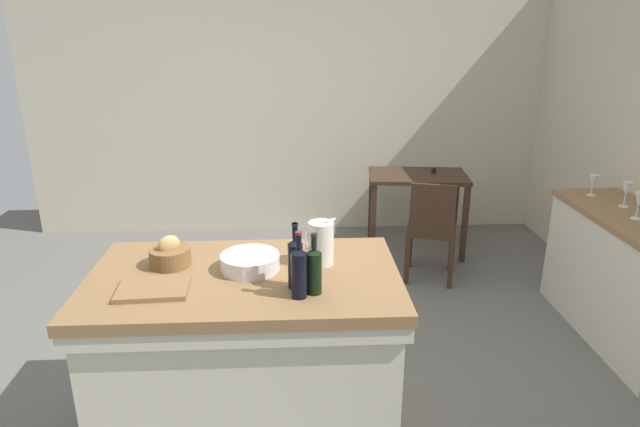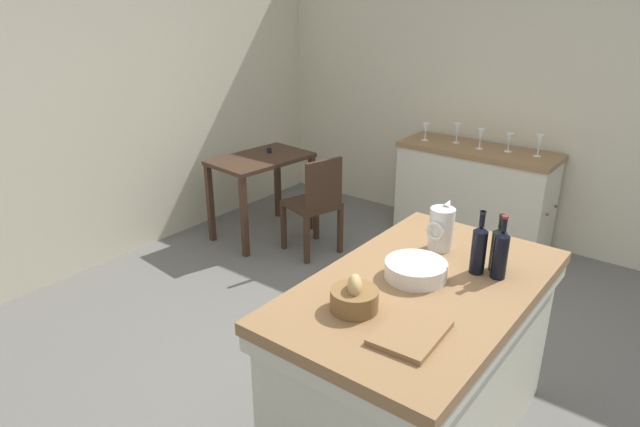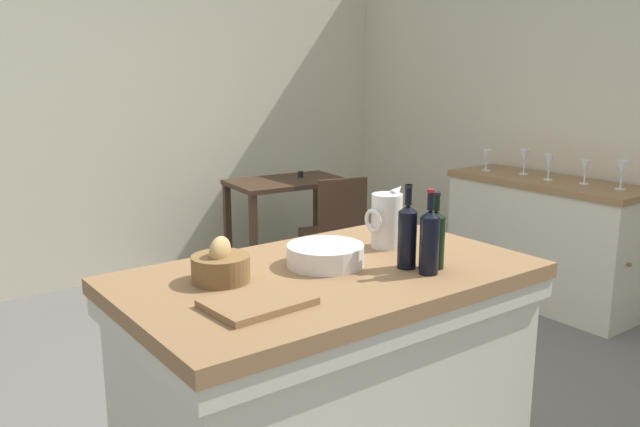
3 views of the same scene
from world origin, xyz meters
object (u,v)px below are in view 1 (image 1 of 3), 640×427
object	(u,v)px
wine_bottle_dark	(314,269)
wooden_chair	(431,227)
wine_glass_middle	(639,201)
wine_bottle_amber	(296,262)
wine_glass_right	(626,190)
wine_glass_far_right	(593,181)
island_table	(248,347)
side_cabinet	(626,279)
cutting_board	(153,289)
bread_basket	(170,255)
writing_desk	(417,187)
wash_bowl	(250,262)
wine_bottle_green	(299,271)
pitcher	(321,243)

from	to	relation	value
wine_bottle_dark	wooden_chair	bearing A→B (deg)	61.58
wine_glass_middle	wine_bottle_dark	bearing A→B (deg)	-155.26
wine_bottle_amber	wine_glass_right	bearing A→B (deg)	27.15
wooden_chair	wine_glass_far_right	distance (m)	1.26
island_table	side_cabinet	xyz separation A→B (m)	(2.52, 0.79, -0.05)
cutting_board	wine_glass_far_right	distance (m)	3.22
bread_basket	wine_bottle_dark	xyz separation A→B (m)	(0.73, -0.34, 0.06)
wine_glass_right	wooden_chair	bearing A→B (deg)	147.68
side_cabinet	wine_bottle_dark	xyz separation A→B (m)	(-2.18, -1.01, 0.59)
wooden_chair	wine_glass_far_right	size ratio (longest dim) A/B	5.59
writing_desk	wash_bowl	world-z (taller)	wash_bowl
wine_bottle_amber	island_table	bearing A→B (deg)	149.70
cutting_board	wine_glass_middle	xyz separation A→B (m)	(2.90, 0.94, 0.08)
writing_desk	wine_glass_middle	distance (m)	1.98
wine_bottle_green	wine_glass_middle	size ratio (longest dim) A/B	1.78
wine_bottle_amber	wooden_chair	bearing A→B (deg)	58.99
wine_bottle_green	wine_glass_far_right	distance (m)	2.68
writing_desk	wine_glass_right	xyz separation A→B (m)	(1.14, -1.37, 0.37)
pitcher	wooden_chair	bearing A→B (deg)	58.23
bread_basket	wine_bottle_amber	xyz separation A→B (m)	(0.65, -0.28, 0.07)
cutting_board	wine_bottle_amber	bearing A→B (deg)	0.69
bread_basket	wine_bottle_amber	bearing A→B (deg)	-23.42
island_table	cutting_board	xyz separation A→B (m)	(-0.41, -0.16, 0.43)
cutting_board	wine_bottle_dark	xyz separation A→B (m)	(0.75, -0.06, 0.11)
pitcher	wine_glass_far_right	world-z (taller)	pitcher
pitcher	wine_glass_far_right	bearing A→B (deg)	29.69
wash_bowl	cutting_board	bearing A→B (deg)	-153.52
writing_desk	wine_glass_middle	bearing A→B (deg)	-56.57
island_table	writing_desk	distance (m)	2.79
wine_glass_right	island_table	bearing A→B (deg)	-158.17
cutting_board	wine_bottle_green	bearing A→B (deg)	-7.75
wash_bowl	wine_bottle_green	world-z (taller)	wine_bottle_green
side_cabinet	wine_bottle_green	size ratio (longest dim) A/B	4.41
wine_glass_far_right	side_cabinet	bearing A→B (deg)	-84.05
bread_basket	wine_glass_far_right	xyz separation A→B (m)	(2.85, 1.16, 0.02)
bread_basket	wooden_chair	bearing A→B (deg)	42.20
wine_bottle_dark	wine_glass_middle	bearing A→B (deg)	24.74
pitcher	wine_bottle_dark	xyz separation A→B (m)	(-0.05, -0.33, 0.00)
wooden_chair	cutting_board	xyz separation A→B (m)	(-1.81, -1.91, 0.45)
writing_desk	cutting_board	world-z (taller)	cutting_board
bread_basket	wine_bottle_amber	size ratio (longest dim) A/B	0.65
wash_bowl	bread_basket	distance (m)	0.42
wine_glass_middle	wine_glass_right	world-z (taller)	same
island_table	wine_bottle_amber	size ratio (longest dim) A/B	4.83
bread_basket	wine_glass_far_right	size ratio (longest dim) A/B	1.31
wine_glass_middle	pitcher	bearing A→B (deg)	-162.43
island_table	wine_glass_right	world-z (taller)	wine_glass_right
wine_bottle_amber	wine_glass_far_right	world-z (taller)	wine_bottle_amber
island_table	cutting_board	world-z (taller)	cutting_board
wine_bottle_dark	wine_bottle_green	bearing A→B (deg)	-152.24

